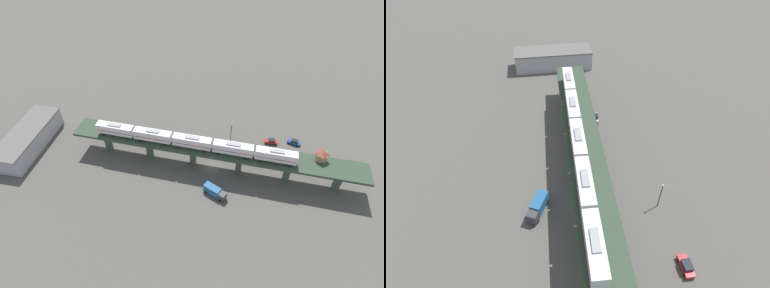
% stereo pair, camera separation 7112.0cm
% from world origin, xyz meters
% --- Properties ---
extents(ground_plane, '(400.00, 400.00, 0.00)m').
position_xyz_m(ground_plane, '(0.00, 0.00, 0.00)').
color(ground_plane, '#4C4944').
extents(elevated_viaduct, '(27.11, 91.76, 8.99)m').
position_xyz_m(elevated_viaduct, '(-0.04, -0.20, 7.67)').
color(elevated_viaduct, '#2C3D2C').
rests_on(elevated_viaduct, ground).
extents(subway_train, '(15.55, 61.65, 4.45)m').
position_xyz_m(subway_train, '(-0.03, 6.69, 11.53)').
color(subway_train, silver).
rests_on(subway_train, elevated_viaduct).
extents(street_car_silver, '(3.09, 4.74, 1.89)m').
position_xyz_m(street_car_silver, '(11.84, 26.81, 0.94)').
color(street_car_silver, '#B7BABF').
rests_on(street_car_silver, ground).
extents(street_car_red, '(2.49, 4.63, 1.89)m').
position_xyz_m(street_car_red, '(11.84, -21.26, 0.94)').
color(street_car_red, '#AD1E1E').
rests_on(street_car_red, ground).
extents(delivery_truck, '(6.01, 7.17, 3.20)m').
position_xyz_m(delivery_truck, '(-11.31, -0.41, 1.76)').
color(delivery_truck, '#333338').
rests_on(delivery_truck, ground).
extents(street_lamp, '(0.44, 0.44, 6.94)m').
position_xyz_m(street_lamp, '(14.03, -6.95, 4.11)').
color(street_lamp, black).
rests_on(street_lamp, ground).
extents(warehouse_building, '(29.83, 14.68, 6.80)m').
position_xyz_m(warehouse_building, '(8.48, 63.86, 3.41)').
color(warehouse_building, '#99999E').
rests_on(warehouse_building, ground).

